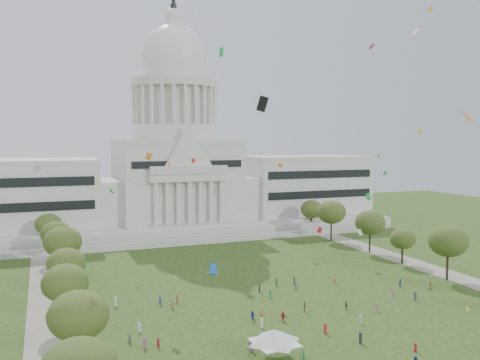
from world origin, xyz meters
TOP-DOWN VIEW (x-y plane):
  - ground at (0.00, 0.00)m, footprint 400.00×400.00m
  - capitol at (0.00, 113.59)m, footprint 160.00×64.50m
  - path_left at (-48.00, 30.00)m, footprint 8.00×160.00m
  - path_right at (48.00, 30.00)m, footprint 8.00×160.00m
  - row_tree_l_1 at (-44.07, -2.96)m, footprint 8.86×8.86m
  - row_tree_l_2 at (-45.04, 17.30)m, footprint 8.42×8.42m
  - row_tree_r_2 at (44.17, 17.44)m, footprint 9.55×9.55m
  - row_tree_l_3 at (-44.09, 33.92)m, footprint 8.12×8.12m
  - row_tree_r_3 at (44.40, 34.48)m, footprint 7.01×7.01m
  - row_tree_l_4 at (-44.08, 52.42)m, footprint 9.29×9.29m
  - row_tree_r_4 at (44.76, 50.04)m, footprint 9.19×9.19m
  - row_tree_l_5 at (-45.22, 71.01)m, footprint 8.33×8.33m
  - row_tree_r_5 at (43.49, 70.19)m, footprint 9.82×9.82m
  - row_tree_l_6 at (-46.87, 89.14)m, footprint 8.19×8.19m
  - row_tree_r_6 at (45.96, 88.13)m, footprint 8.42×8.42m
  - event_tent at (-15.31, -8.70)m, footprint 9.53×9.53m
  - person_0 at (34.39, 12.42)m, footprint 1.00×0.93m
  - person_2 at (29.53, 16.70)m, footprint 1.02×0.89m
  - person_3 at (6.56, -0.16)m, footprint 1.02×1.22m
  - person_4 at (0.01, 9.54)m, footprint 1.03×1.33m
  - person_5 at (-6.50, 6.01)m, footprint 1.58×1.79m
  - person_6 at (7.41, -14.29)m, footprint 0.77×0.88m
  - person_7 at (-11.33, -10.85)m, footprint 0.87×0.80m
  - person_8 at (-11.81, 8.41)m, footprint 1.09×1.02m
  - person_9 at (13.65, 4.42)m, footprint 1.15×1.20m
  - person_10 at (8.49, 7.45)m, footprint 0.80×1.12m
  - distant_crowd at (-11.90, 14.41)m, footprint 67.95×36.73m
  - kite_swarm at (1.00, 8.69)m, footprint 81.50×103.56m

SIDE VIEW (x-z plane):
  - ground at x=0.00m, z-range 0.00..0.00m
  - path_left at x=-48.00m, z-range 0.00..0.04m
  - path_right at x=48.00m, z-range 0.00..0.04m
  - person_6 at x=7.41m, z-range 0.00..1.51m
  - person_3 at x=6.56m, z-range 0.00..1.68m
  - person_9 at x=13.65m, z-range 0.00..1.70m
  - person_0 at x=34.39m, z-range 0.00..1.72m
  - person_10 at x=8.49m, z-range 0.00..1.73m
  - distant_crowd at x=-11.90m, z-range -0.09..1.87m
  - person_2 at x=29.53m, z-range 0.00..1.78m
  - person_5 at x=-6.50m, z-range 0.00..1.86m
  - person_8 at x=-11.81m, z-range 0.00..1.92m
  - person_7 at x=-11.33m, z-range 0.00..1.93m
  - person_4 at x=0.01m, z-range 0.00..2.01m
  - event_tent at x=-15.31m, z-range 1.39..6.42m
  - row_tree_r_3 at x=44.40m, z-range 2.09..12.07m
  - row_tree_l_3 at x=-44.09m, z-range 2.43..13.98m
  - row_tree_l_6 at x=-46.87m, z-range 2.45..14.09m
  - row_tree_l_5 at x=-45.22m, z-range 2.49..14.34m
  - row_tree_r_6 at x=45.96m, z-range 2.52..14.49m
  - row_tree_l_2 at x=-45.04m, z-range 2.52..14.49m
  - row_tree_l_1 at x=-44.07m, z-range 2.65..15.25m
  - row_tree_r_4 at x=44.76m, z-range 2.76..15.82m
  - row_tree_l_4 at x=-44.08m, z-range 2.79..16.00m
  - row_tree_r_2 at x=44.17m, z-range 2.87..16.45m
  - row_tree_r_5 at x=43.49m, z-range 2.95..16.91m
  - capitol at x=0.00m, z-range -23.35..67.95m
  - kite_swarm at x=1.00m, z-range -6.98..59.49m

